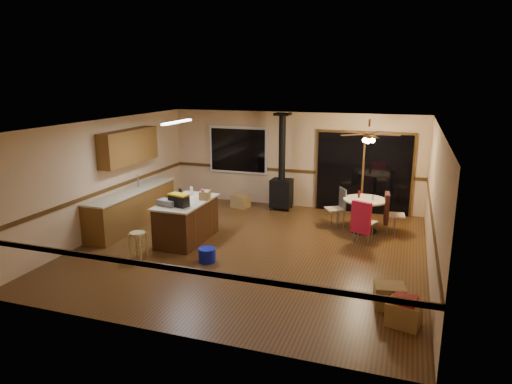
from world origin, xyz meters
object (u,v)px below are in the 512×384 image
at_px(chair_near, 362,217).
at_px(bar_stool, 138,246).
at_px(wood_stove, 282,183).
at_px(kitchen_island, 187,221).
at_px(toolbox_grey, 167,203).
at_px(blue_bucket, 207,255).
at_px(box_under_window, 241,201).
at_px(box_corner_b, 389,296).
at_px(chair_left, 339,203).
at_px(chair_right, 388,208).
at_px(toolbox_black, 179,201).
at_px(box_corner_a, 404,314).
at_px(dining_table, 364,209).

bearing_deg(chair_near, bar_stool, -150.95).
height_order(wood_stove, chair_near, wood_stove).
distance_m(kitchen_island, toolbox_grey, 0.71).
distance_m(blue_bucket, box_under_window, 3.90).
relative_size(chair_near, box_corner_b, 1.53).
height_order(chair_left, chair_right, same).
distance_m(bar_stool, box_under_window, 4.17).
relative_size(toolbox_black, box_corner_b, 0.91).
bearing_deg(chair_right, box_corner_a, -83.52).
relative_size(kitchen_island, chair_right, 2.40).
height_order(wood_stove, box_under_window, wood_stove).
bearing_deg(box_corner_a, blue_bucket, 161.62).
bearing_deg(box_under_window, chair_near, -28.25).
bearing_deg(toolbox_grey, box_corner_b, -15.36).
xyz_separation_m(blue_bucket, dining_table, (2.69, 2.84, 0.40)).
relative_size(wood_stove, toolbox_grey, 6.26).
bearing_deg(toolbox_grey, chair_right, 28.55).
bearing_deg(chair_left, toolbox_black, -140.55).
height_order(toolbox_grey, chair_right, toolbox_grey).
xyz_separation_m(wood_stove, toolbox_grey, (-1.50, -3.50, 0.23)).
distance_m(bar_stool, box_corner_b, 4.82).
bearing_deg(wood_stove, kitchen_island, -113.09).
bearing_deg(chair_left, box_corner_a, -69.31).
relative_size(dining_table, box_corner_a, 2.12).
bearing_deg(bar_stool, box_under_window, 81.54).
relative_size(wood_stove, bar_stool, 4.57).
bearing_deg(box_corner_a, chair_near, 106.66).
bearing_deg(chair_near, box_corner_a, -73.34).
bearing_deg(chair_near, toolbox_black, -158.53).
relative_size(bar_stool, chair_left, 1.00).
height_order(blue_bucket, dining_table, dining_table).
bearing_deg(bar_stool, chair_left, 43.67).
bearing_deg(dining_table, box_under_window, 163.90).
xyz_separation_m(wood_stove, box_under_window, (-1.12, -0.19, -0.55)).
relative_size(toolbox_black, chair_right, 0.59).
distance_m(wood_stove, box_corner_a, 6.22).
relative_size(toolbox_grey, dining_table, 0.41).
xyz_separation_m(blue_bucket, box_corner_a, (3.68, -1.22, 0.04)).
height_order(kitchen_island, bar_stool, kitchen_island).
relative_size(bar_stool, chair_right, 0.79).
height_order(toolbox_black, dining_table, toolbox_black).
relative_size(toolbox_grey, chair_left, 0.73).
xyz_separation_m(toolbox_black, box_under_window, (0.13, 3.27, -0.83)).
bearing_deg(box_corner_a, box_under_window, 131.15).
bearing_deg(dining_table, blue_bucket, -133.50).
bearing_deg(bar_stool, chair_right, 34.73).
bearing_deg(bar_stool, box_corner_b, -5.35).
xyz_separation_m(blue_bucket, box_corner_b, (3.45, -0.74, 0.05)).
bearing_deg(chair_near, wood_stove, 138.85).
xyz_separation_m(wood_stove, box_corner_a, (3.30, -5.24, -0.55)).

